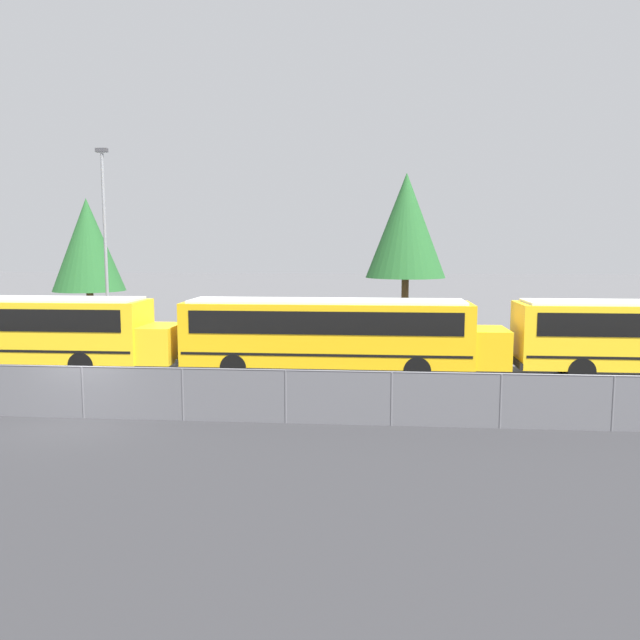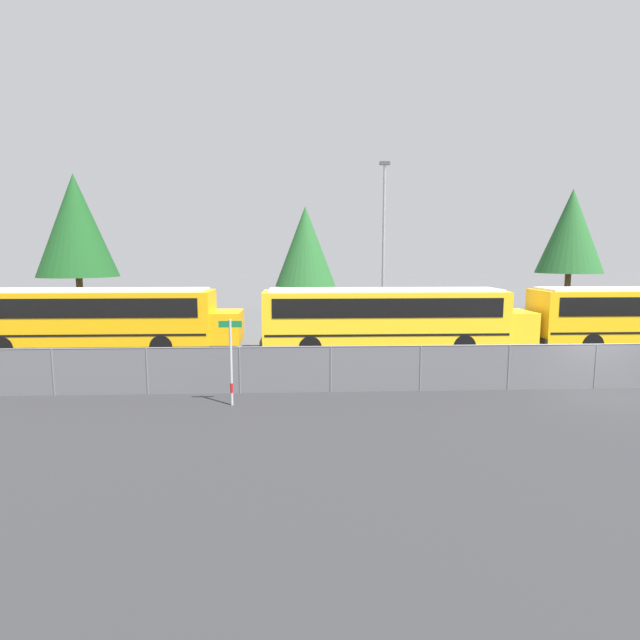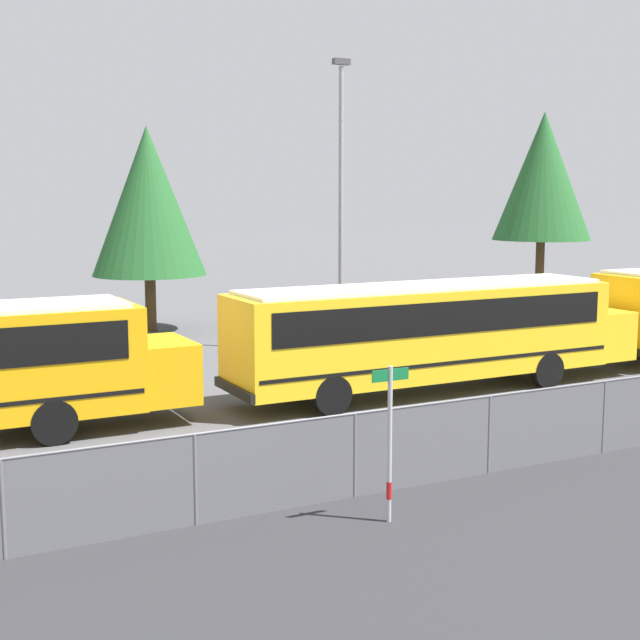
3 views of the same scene
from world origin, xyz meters
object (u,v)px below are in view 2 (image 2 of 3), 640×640
object	(u,v)px
light_pole	(384,241)
tree_1	(305,247)
tree_3	(571,231)
school_bus_1	(97,315)
tree_2	(76,226)
school_bus_2	(390,315)
street_sign	(231,360)

from	to	relation	value
light_pole	tree_1	xyz separation A→B (m)	(-4.54, 7.63, -0.21)
tree_1	tree_3	size ratio (longest dim) A/B	0.86
school_bus_1	tree_2	size ratio (longest dim) A/B	1.26
school_bus_2	tree_2	size ratio (longest dim) A/B	1.26
school_bus_2	tree_2	xyz separation A→B (m)	(-19.43, 12.30, 4.73)
tree_1	tree_3	bearing A→B (deg)	-0.16
school_bus_2	street_sign	xyz separation A→B (m)	(-6.35, -7.97, -0.39)
street_sign	light_pole	xyz separation A→B (m)	(7.18, 14.84, 3.97)
street_sign	tree_3	xyz separation A→B (m)	(22.79, 22.41, 4.91)
tree_1	tree_3	world-z (taller)	tree_3
school_bus_1	tree_1	distance (m)	17.49
school_bus_1	school_bus_2	size ratio (longest dim) A/B	1.00
street_sign	tree_1	bearing A→B (deg)	83.29
school_bus_1	light_pole	bearing A→B (deg)	23.71
school_bus_1	tree_1	xyz separation A→B (m)	(9.95, 13.99, 3.38)
school_bus_1	light_pole	xyz separation A→B (m)	(14.49, 6.36, 3.58)
school_bus_2	light_pole	xyz separation A→B (m)	(0.84, 6.86, 3.58)
light_pole	tree_1	size ratio (longest dim) A/B	1.23
school_bus_2	tree_3	world-z (taller)	tree_3
school_bus_2	tree_1	bearing A→B (deg)	104.35
light_pole	tree_1	world-z (taller)	light_pole
school_bus_1	tree_3	xyz separation A→B (m)	(30.09, 13.93, 4.53)
light_pole	school_bus_1	bearing A→B (deg)	-156.29
tree_2	tree_3	size ratio (longest dim) A/B	1.06
tree_3	tree_1	bearing A→B (deg)	179.84
school_bus_2	street_sign	size ratio (longest dim) A/B	4.74
light_pole	tree_3	xyz separation A→B (m)	(15.60, 7.57, 0.95)
tree_2	tree_1	bearing A→B (deg)	7.92
street_sign	light_pole	size ratio (longest dim) A/B	0.27
street_sign	tree_2	size ratio (longest dim) A/B	0.27
tree_2	light_pole	bearing A→B (deg)	-15.03
street_sign	tree_2	world-z (taller)	tree_2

